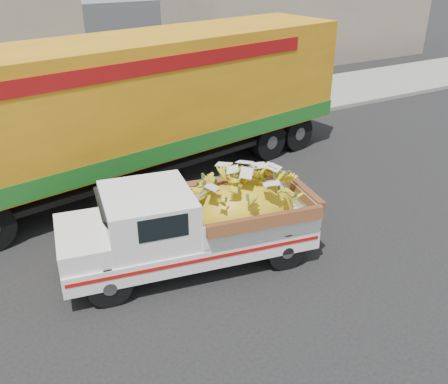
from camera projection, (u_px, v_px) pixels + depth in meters
ground at (228, 277)px, 9.71m from camera, size 100.00×100.00×0.00m
curb at (108, 150)px, 15.47m from camera, size 60.00×0.25×0.15m
sidewalk at (89, 130)px, 17.10m from camera, size 60.00×4.00×0.14m
building_right at (300, 1)px, 27.34m from camera, size 14.00×6.00×6.00m
pickup_truck at (207, 221)px, 9.82m from camera, size 5.14×2.62×1.72m
semi_trailer at (146, 103)px, 12.84m from camera, size 12.07×4.44×3.80m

